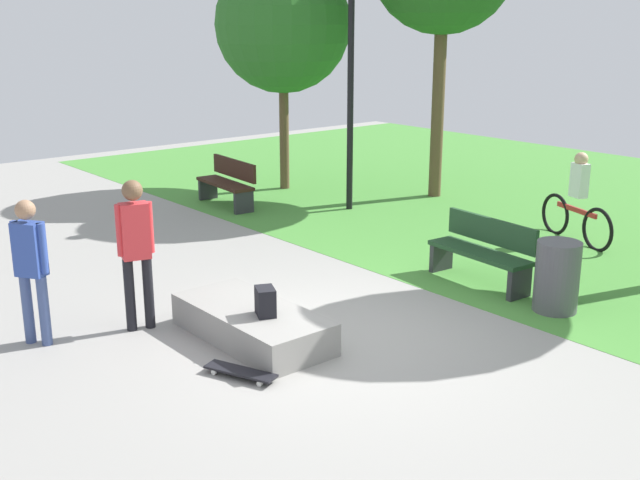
% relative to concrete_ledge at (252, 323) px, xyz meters
% --- Properties ---
extents(ground_plane, '(28.00, 28.00, 0.00)m').
position_rel_concrete_ledge_xyz_m(ground_plane, '(0.64, 0.82, -0.19)').
color(ground_plane, gray).
extents(concrete_ledge, '(2.04, 0.94, 0.38)m').
position_rel_concrete_ledge_xyz_m(concrete_ledge, '(0.00, 0.00, 0.00)').
color(concrete_ledge, gray).
rests_on(concrete_ledge, ground_plane).
extents(backpack_on_ledge, '(0.34, 0.30, 0.32)m').
position_rel_concrete_ledge_xyz_m(backpack_on_ledge, '(0.28, -0.01, 0.35)').
color(backpack_on_ledge, black).
rests_on(backpack_on_ledge, concrete_ledge).
extents(skater_performing_trick, '(0.28, 0.42, 1.81)m').
position_rel_concrete_ledge_xyz_m(skater_performing_trick, '(-1.10, -0.84, 0.88)').
color(skater_performing_trick, black).
rests_on(skater_performing_trick, ground_plane).
extents(skater_watching, '(0.38, 0.34, 1.68)m').
position_rel_concrete_ledge_xyz_m(skater_watching, '(-1.45, -1.95, 0.79)').
color(skater_watching, '#3F5184').
rests_on(skater_watching, ground_plane).
extents(skateboard_by_ledge, '(0.82, 0.48, 0.08)m').
position_rel_concrete_ledge_xyz_m(skateboard_by_ledge, '(0.75, -0.68, -0.12)').
color(skateboard_by_ledge, black).
rests_on(skateboard_by_ledge, ground_plane).
extents(park_bench_far_right, '(1.63, 0.60, 0.91)m').
position_rel_concrete_ledge_xyz_m(park_bench_far_right, '(0.44, 3.60, 0.29)').
color(park_bench_far_right, '#1E4223').
rests_on(park_bench_far_right, ground_plane).
extents(park_bench_by_oak, '(1.63, 0.60, 0.91)m').
position_rel_concrete_ledge_xyz_m(park_bench_by_oak, '(-5.76, 3.47, 0.29)').
color(park_bench_by_oak, '#331E14').
rests_on(park_bench_by_oak, ground_plane).
extents(tree_tall_oak, '(2.81, 2.81, 4.86)m').
position_rel_concrete_ledge_xyz_m(tree_tall_oak, '(-6.34, 5.32, 3.25)').
color(tree_tall_oak, brown).
rests_on(tree_tall_oak, grass_lawn).
extents(lamp_post, '(0.28, 0.28, 4.86)m').
position_rel_concrete_ledge_xyz_m(lamp_post, '(-4.02, 5.12, 2.71)').
color(lamp_post, black).
rests_on(lamp_post, ground_plane).
extents(trash_bin, '(0.55, 0.55, 0.91)m').
position_rel_concrete_ledge_xyz_m(trash_bin, '(1.72, 3.46, 0.26)').
color(trash_bin, '#4C4C51').
rests_on(trash_bin, ground_plane).
extents(cyclist_on_bicycle, '(1.73, 0.68, 1.52)m').
position_rel_concrete_ledge_xyz_m(cyclist_on_bicycle, '(0.07, 6.48, 0.44)').
color(cyclist_on_bicycle, black).
rests_on(cyclist_on_bicycle, ground_plane).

